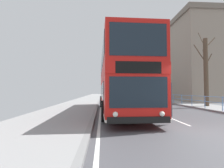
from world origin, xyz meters
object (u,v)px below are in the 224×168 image
object	(u,v)px
double_decker_bus_main	(119,80)
bare_tree_far_01	(136,85)
bare_tree_far_02	(155,82)
background_building_01	(173,78)
bare_tree_far_00	(206,70)
background_building_00	(214,61)
street_lamp_far_side	(161,68)

from	to	relation	value
double_decker_bus_main	bare_tree_far_01	size ratio (longest dim) A/B	1.76
bare_tree_far_01	bare_tree_far_02	xyz separation A→B (m)	(0.27, -14.85, -0.04)
background_building_01	bare_tree_far_02	bearing A→B (deg)	-127.16
double_decker_bus_main	background_building_01	world-z (taller)	background_building_01
background_building_01	bare_tree_far_00	bearing A→B (deg)	-107.77
double_decker_bus_main	bare_tree_far_01	xyz separation A→B (m)	(7.98, 31.83, 0.81)
double_decker_bus_main	bare_tree_far_00	xyz separation A→B (m)	(8.41, 2.92, 1.14)
background_building_00	street_lamp_far_side	bearing A→B (deg)	-177.40
bare_tree_far_00	background_building_01	xyz separation A→B (m)	(7.93, 24.73, 1.34)
background_building_00	bare_tree_far_01	bearing A→B (deg)	114.19
bare_tree_far_00	bare_tree_far_02	world-z (taller)	bare_tree_far_00
bare_tree_far_01	bare_tree_far_00	bearing A→B (deg)	-89.14
bare_tree_far_02	background_building_01	xyz separation A→B (m)	(8.09, 10.67, 1.71)
bare_tree_far_01	background_building_01	size ratio (longest dim) A/B	0.54
background_building_01	double_decker_bus_main	bearing A→B (deg)	-120.58
bare_tree_far_00	bare_tree_far_02	distance (m)	14.06
bare_tree_far_01	background_building_01	xyz separation A→B (m)	(8.36, -4.18, 1.67)
double_decker_bus_main	background_building_01	distance (m)	32.21
street_lamp_far_side	bare_tree_far_00	bearing A→B (deg)	-86.00
background_building_00	bare_tree_far_02	bearing A→B (deg)	153.93
bare_tree_far_02	background_building_01	world-z (taller)	background_building_01
double_decker_bus_main	background_building_00	distance (m)	21.33
double_decker_bus_main	street_lamp_far_side	distance (m)	15.00
background_building_01	street_lamp_far_side	bearing A→B (deg)	-119.70
street_lamp_far_side	background_building_01	bearing A→B (deg)	60.30
street_lamp_far_side	background_building_00	bearing A→B (deg)	2.60
street_lamp_far_side	bare_tree_far_00	world-z (taller)	street_lamp_far_side
bare_tree_far_01	bare_tree_far_02	distance (m)	14.86
bare_tree_far_00	bare_tree_far_02	xyz separation A→B (m)	(-0.16, 14.06, -0.37)
street_lamp_far_side	bare_tree_far_01	bearing A→B (deg)	89.28
street_lamp_far_side	background_building_00	xyz separation A→B (m)	(8.72, 0.40, 1.35)
bare_tree_far_00	background_building_01	bearing A→B (deg)	72.23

